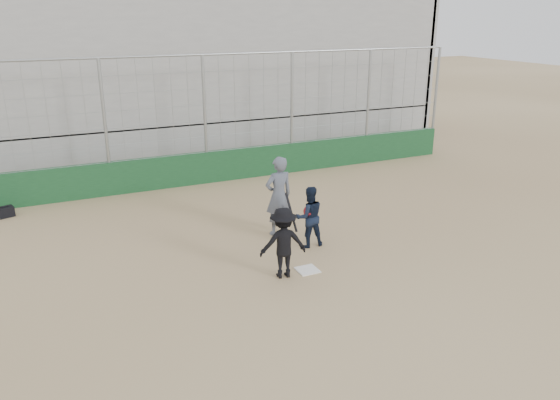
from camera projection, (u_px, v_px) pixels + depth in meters
name	position (u px, v px, depth m)	size (l,w,h in m)	color
ground	(307.00, 270.00, 11.62)	(90.00, 90.00, 0.00)	olive
home_plate	(307.00, 270.00, 11.61)	(0.44, 0.44, 0.02)	white
backstop	(207.00, 153.00, 17.32)	(18.10, 0.25, 4.04)	#133C1E
bleachers	(166.00, 75.00, 20.93)	(20.25, 6.70, 6.98)	gray
batter_at_plate	(283.00, 243.00, 11.14)	(1.06, 0.80, 1.68)	black
catcher_crouched	(309.00, 226.00, 12.65)	(0.74, 0.58, 1.01)	black
umpire	(279.00, 200.00, 13.27)	(0.72, 0.47, 1.78)	#4E5563
equipment_bag	(1.00, 213.00, 14.53)	(0.70, 0.46, 0.32)	black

